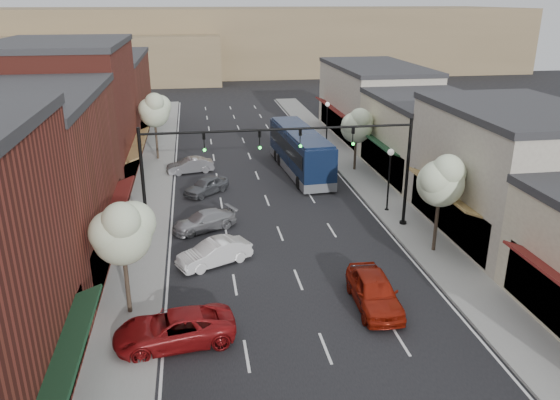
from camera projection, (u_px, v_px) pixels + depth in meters
name	position (u px, v px, depth m)	size (l,w,h in m)	color
ground	(306.00, 299.00, 26.48)	(160.00, 160.00, 0.00)	black
sidewalk_left	(152.00, 186.00, 42.34)	(2.80, 73.00, 0.15)	gray
sidewalk_right	(361.00, 175.00, 44.83)	(2.80, 73.00, 0.15)	gray
curb_left	(170.00, 185.00, 42.55)	(0.25, 73.00, 0.17)	gray
curb_right	(344.00, 176.00, 44.62)	(0.25, 73.00, 0.17)	gray
bldg_left_midnear	(16.00, 184.00, 28.31)	(10.14, 14.10, 9.40)	maroon
bldg_left_midfar	(68.00, 116.00, 41.02)	(10.14, 14.10, 10.90)	maroon
bldg_left_far	(101.00, 97.00, 56.27)	(10.14, 18.10, 8.40)	maroon
bldg_right_midnear	(511.00, 173.00, 32.71)	(9.14, 12.10, 7.90)	#BFB7A3
bldg_right_midfar	(428.00, 137.00, 44.08)	(9.14, 12.10, 6.40)	beige
bldg_right_far	(373.00, 101.00, 56.87)	(9.14, 16.10, 7.40)	#BFB7A3
hill_far	(215.00, 40.00, 107.73)	(120.00, 30.00, 12.00)	#7A6647
hill_near	(72.00, 59.00, 93.62)	(50.00, 20.00, 8.00)	#7A6647
signal_mast_right	(371.00, 158.00, 33.11)	(8.22, 0.46, 7.00)	black
signal_mast_left	(184.00, 166.00, 31.45)	(8.22, 0.46, 7.00)	black
tree_right_near	(442.00, 179.00, 29.82)	(2.85, 2.65, 5.95)	#47382B
tree_right_far	(357.00, 125.00, 44.80)	(2.85, 2.65, 5.43)	#47382B
tree_left_near	(122.00, 231.00, 23.74)	(2.85, 2.65, 5.69)	#47382B
tree_left_far	(155.00, 109.00, 47.68)	(2.85, 2.65, 6.13)	#47382B
lamp_post_near	(390.00, 170.00, 36.32)	(0.44, 0.44, 4.44)	black
lamp_post_far	(327.00, 117.00, 52.52)	(0.44, 0.44, 4.44)	black
coach_bus	(300.00, 151.00, 45.17)	(3.38, 11.95, 3.61)	#0E1B38
red_hatchback	(374.00, 291.00, 25.63)	(1.92, 4.77, 1.63)	maroon
parked_car_a	(174.00, 329.00, 22.89)	(2.34, 5.07, 1.41)	maroon
parked_car_b	(214.00, 253.00, 29.78)	(1.44, 4.12, 1.36)	silver
parked_car_c	(204.00, 221.00, 34.26)	(1.69, 4.15, 1.21)	#97989C
parked_car_d	(206.00, 186.00, 40.57)	(1.51, 3.76, 1.28)	#4F5156
parked_car_e	(190.00, 166.00, 45.48)	(1.34, 3.85, 1.27)	gray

